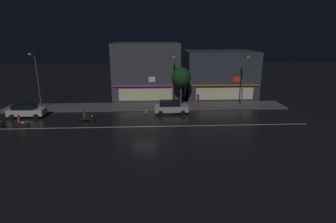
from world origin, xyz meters
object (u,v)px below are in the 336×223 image
Objects in this scene: motorcycle_lead at (20,123)px; parked_car_near_kerb at (171,107)px; streetlamp_east at (244,76)px; traffic_cone at (146,111)px; pedestrian_on_sidewalk at (198,101)px; streetlamp_mid at (173,76)px; motorcycle_following at (86,117)px; streetlamp_west at (37,76)px; parked_car_trailing at (26,110)px.

parked_car_near_kerb is at bearing 23.46° from motorcycle_lead.
traffic_cone is at bearing -168.77° from streetlamp_east.
pedestrian_on_sidewalk reaches higher than motorcycle_lead.
traffic_cone is (-13.56, -2.69, -4.00)m from streetlamp_east.
streetlamp_mid is 3.67× the size of pedestrian_on_sidewalk.
motorcycle_lead is (-17.28, -8.70, -3.64)m from streetlamp_mid.
streetlamp_mid is at bearing -170.10° from pedestrian_on_sidewalk.
streetlamp_east reaches higher than motorcycle_following.
streetlamp_west reaches higher than streetlamp_mid.
motorcycle_following is (-20.48, -6.23, -3.64)m from streetlamp_east.
parked_car_trailing is at bearing -141.63° from pedestrian_on_sidewalk.
streetlamp_east is 28.76m from parked_car_trailing.
streetlamp_east reaches higher than parked_car_near_kerb.
parked_car_near_kerb is 7.82× the size of traffic_cone.
parked_car_near_kerb is 17.44m from motorcycle_lead.
motorcycle_following is at bearing 21.80° from motorcycle_lead.
streetlamp_west is 28.00m from streetlamp_east.
streetlamp_west reaches higher than motorcycle_lead.
parked_car_trailing is 2.26× the size of motorcycle_lead.
streetlamp_west is 3.97× the size of motorcycle_lead.
traffic_cone is at bearing 28.57° from motorcycle_lead.
pedestrian_on_sidewalk is (3.41, -1.23, -3.25)m from streetlamp_mid.
traffic_cone is (6.92, 3.54, -0.36)m from motorcycle_following.
motorcycle_lead is (-27.09, -7.92, -3.64)m from streetlamp_east.
motorcycle_lead is (0.90, -7.73, -3.92)m from streetlamp_west.
traffic_cone is (-7.16, -2.24, -0.75)m from pedestrian_on_sidewalk.
streetlamp_west is 15.27m from traffic_cone.
streetlamp_west is at bearing 170.62° from parked_car_near_kerb.
pedestrian_on_sidewalk reaches higher than parked_car_near_kerb.
parked_car_near_kerb is 17.99m from parked_car_trailing.
parked_car_near_kerb is at bearing -177.92° from parked_car_trailing.
streetlamp_west is 1.08× the size of streetlamp_east.
parked_car_trailing is (-28.30, -3.77, -3.41)m from streetlamp_east.
streetlamp_east is at bearing 23.75° from motorcycle_lead.
motorcycle_lead is at bearing -83.36° from streetlamp_west.
streetlamp_mid is at bearing -166.20° from parked_car_trailing.
streetlamp_west reaches higher than parked_car_trailing.
motorcycle_following is at bearing -162.93° from parked_car_near_kerb.
pedestrian_on_sidewalk is 22.16m from parked_car_trailing.
parked_car_trailing is at bearing -175.84° from traffic_cone.
streetlamp_mid is 4.87m from pedestrian_on_sidewalk.
parked_car_trailing is (-17.98, -0.65, 0.00)m from parked_car_near_kerb.
streetlamp_mid is 9.84m from streetlamp_east.
parked_car_trailing is (-0.31, -3.57, -3.69)m from streetlamp_west.
motorcycle_lead is (1.21, -4.16, -0.24)m from parked_car_trailing.
streetlamp_east reaches higher than motorcycle_lead.
motorcycle_lead is 3.45× the size of traffic_cone.
streetlamp_mid reaches higher than parked_car_trailing.
streetlamp_east is 3.68× the size of motorcycle_following.
streetlamp_west reaches higher than parked_car_near_kerb.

